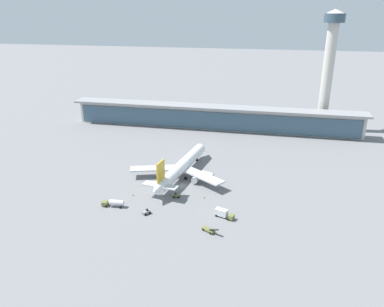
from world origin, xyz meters
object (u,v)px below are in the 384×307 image
at_px(service_truck_at_far_stand_grey, 147,212).
at_px(service_truck_under_wing_olive, 209,230).
at_px(safety_cone_bravo, 170,195).
at_px(safety_cone_charlie, 174,195).
at_px(safety_cone_alpha, 133,195).
at_px(service_truck_near_nose_grey, 206,174).
at_px(safety_cone_delta, 204,197).
at_px(service_truck_on_taxiway_olive, 176,195).
at_px(airliner_on_stand, 181,167).
at_px(service_truck_mid_apron_olive, 114,203).
at_px(control_tower, 329,63).
at_px(service_truck_by_tail_olive, 223,213).

bearing_deg(service_truck_at_far_stand_grey, service_truck_under_wing_olive, -15.44).
xyz_separation_m(safety_cone_bravo, safety_cone_charlie, (1.69, 0.33, 0.00)).
height_order(safety_cone_alpha, safety_cone_bravo, same).
distance_m(safety_cone_bravo, safety_cone_charlie, 1.72).
relative_size(service_truck_under_wing_olive, safety_cone_alpha, 9.31).
xyz_separation_m(service_truck_near_nose_grey, safety_cone_delta, (3.09, -19.87, -1.39)).
bearing_deg(service_truck_on_taxiway_olive, safety_cone_bravo, 163.36).
bearing_deg(airliner_on_stand, safety_cone_charlie, -85.54).
xyz_separation_m(service_truck_mid_apron_olive, safety_cone_alpha, (3.97, 10.34, -1.39)).
bearing_deg(control_tower, service_truck_under_wing_olive, -110.51).
distance_m(service_truck_near_nose_grey, service_truck_under_wing_olive, 44.97).
relative_size(service_truck_on_taxiway_olive, control_tower, 0.04).
distance_m(service_truck_by_tail_olive, service_truck_at_far_stand_grey, 28.70).
relative_size(service_truck_by_tail_olive, safety_cone_delta, 10.92).
bearing_deg(service_truck_by_tail_olive, safety_cone_delta, 125.47).
xyz_separation_m(airliner_on_stand, service_truck_mid_apron_olive, (-18.87, -32.18, -3.24)).
xyz_separation_m(service_truck_at_far_stand_grey, control_tower, (74.09, 124.47, 40.97)).
xyz_separation_m(service_truck_mid_apron_olive, safety_cone_delta, (33.08, 14.61, -1.39)).
xyz_separation_m(service_truck_mid_apron_olive, safety_cone_bravo, (18.60, 13.69, -1.39)).
bearing_deg(service_truck_on_taxiway_olive, safety_cone_alpha, -172.31).
height_order(airliner_on_stand, safety_cone_charlie, airliner_on_stand).
bearing_deg(safety_cone_alpha, service_truck_mid_apron_olive, -111.02).
distance_m(control_tower, safety_cone_charlie, 134.05).
height_order(airliner_on_stand, service_truck_near_nose_grey, airliner_on_stand).
xyz_separation_m(service_truck_by_tail_olive, control_tower, (45.67, 120.61, 40.15)).
distance_m(service_truck_near_nose_grey, safety_cone_bravo, 23.75).
bearing_deg(service_truck_mid_apron_olive, service_truck_on_taxiway_olive, 30.36).
xyz_separation_m(service_truck_under_wing_olive, service_truck_on_taxiway_olive, (-17.40, 22.29, 0.07)).
bearing_deg(service_truck_under_wing_olive, safety_cone_delta, 104.11).
height_order(service_truck_mid_apron_olive, service_truck_by_tail_olive, service_truck_by_tail_olive).
distance_m(service_truck_mid_apron_olive, control_tower, 155.71).
distance_m(control_tower, safety_cone_delta, 127.54).
bearing_deg(service_truck_by_tail_olive, service_truck_near_nose_grey, 110.80).
bearing_deg(safety_cone_delta, service_truck_mid_apron_olive, -156.18).
xyz_separation_m(service_truck_at_far_stand_grey, safety_cone_charlie, (6.08, 16.67, -0.56)).
xyz_separation_m(service_truck_on_taxiway_olive, safety_cone_delta, (11.33, 1.86, -0.56)).
height_order(service_truck_by_tail_olive, control_tower, control_tower).
bearing_deg(service_truck_under_wing_olive, control_tower, 69.49).
bearing_deg(control_tower, service_truck_mid_apron_olive, -125.94).
xyz_separation_m(service_truck_near_nose_grey, service_truck_under_wing_olive, (9.16, -44.02, -0.90)).
height_order(service_truck_on_taxiway_olive, safety_cone_alpha, service_truck_on_taxiway_olive).
height_order(safety_cone_alpha, safety_cone_charlie, same).
distance_m(airliner_on_stand, service_truck_near_nose_grey, 11.81).
bearing_deg(service_truck_near_nose_grey, service_truck_on_taxiway_olive, -110.76).
distance_m(service_truck_on_taxiway_olive, safety_cone_charlie, 2.02).
bearing_deg(control_tower, safety_cone_charlie, -122.25).
bearing_deg(safety_cone_bravo, service_truck_mid_apron_olive, -143.65).
height_order(service_truck_under_wing_olive, control_tower, control_tower).
height_order(control_tower, safety_cone_alpha, control_tower).
distance_m(safety_cone_bravo, safety_cone_delta, 14.51).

